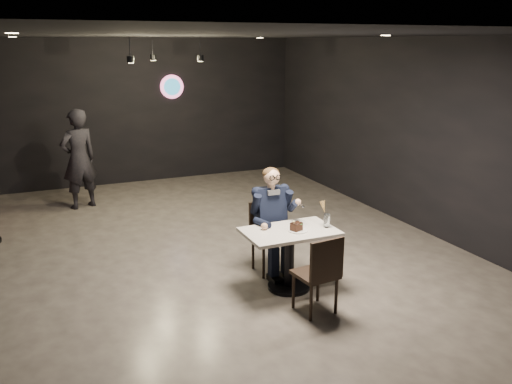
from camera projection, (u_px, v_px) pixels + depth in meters
name	position (u px, v px, depth m)	size (l,w,h in m)	color
floor	(204.00, 252.00, 7.78)	(9.00, 9.00, 0.00)	gray
wall_sign	(172.00, 87.00, 11.51)	(0.50, 0.06, 0.50)	pink
pendant_lights	(161.00, 44.00, 8.78)	(1.40, 1.20, 0.36)	black
main_table	(289.00, 259.00, 6.55)	(1.10, 0.70, 0.75)	white
chair_far	(270.00, 238.00, 7.01)	(0.42, 0.46, 0.92)	black
chair_near	(315.00, 273.00, 5.97)	(0.42, 0.46, 0.92)	black
seated_man	(270.00, 219.00, 6.94)	(0.60, 0.80, 1.44)	black
dessert_plate	(298.00, 231.00, 6.42)	(0.23, 0.23, 0.01)	white
cake_slice	(296.00, 227.00, 6.40)	(0.12, 0.10, 0.09)	black
mint_leaf	(300.00, 224.00, 6.38)	(0.06, 0.04, 0.01)	#388E2E
sundae_glass	(327.00, 221.00, 6.54)	(0.07, 0.07, 0.17)	silver
wafer_cone	(323.00, 207.00, 6.50)	(0.07, 0.07, 0.14)	tan
passerby	(79.00, 159.00, 9.67)	(0.66, 0.43, 1.80)	black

